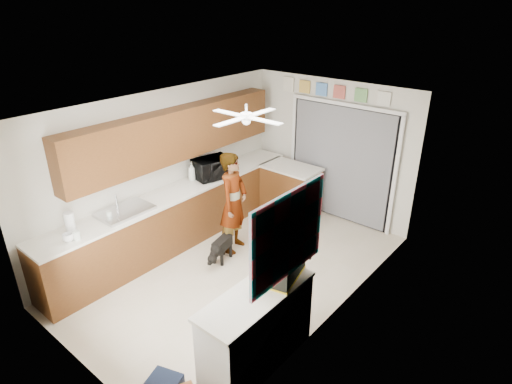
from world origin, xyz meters
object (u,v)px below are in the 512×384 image
Objects in this scene: dog at (222,248)px; paper_towel_roll at (70,222)px; man at (234,203)px; cup at (68,238)px; microwave at (212,168)px; suitcase at (279,266)px; soap_bottle at (192,171)px.

paper_towel_roll is at bearing -131.97° from dog.
cup is at bearing 146.59° from man.
microwave is 1.09× the size of suitcase.
soap_bottle is 0.60× the size of dog.
soap_bottle is 1.14× the size of paper_towel_roll.
soap_bottle is at bearing 142.22° from suitcase.
soap_bottle is 2.35× the size of cup.
man reaches higher than suitcase.
paper_towel_roll is (0.07, -2.21, -0.02)m from soap_bottle.
microwave is at bearing 135.43° from suitcase.
soap_bottle is (-0.18, -0.31, -0.01)m from microwave.
man is at bearing 90.78° from dog.
suitcase reaches higher than dog.
cup is at bearing -125.48° from dog.
soap_bottle is 2.21m from paper_towel_roll.
soap_bottle is at bearing 71.84° from man.
soap_bottle is at bearing 145.90° from dog.
cup reaches higher than dog.
cup is 0.08× the size of man.
cup is 2.73m from suitcase.
man is at bearing -100.74° from microwave.
microwave is 2.52m from paper_towel_roll.
soap_bottle reaches higher than dog.
paper_towel_roll is 2.37m from man.
dog is (-1.69, 0.81, -0.85)m from suitcase.
cup is (0.08, -2.66, -0.12)m from microwave.
paper_towel_roll is at bearing 143.16° from cup.
cup is (0.26, -2.35, -0.11)m from soap_bottle.
microwave reaches higher than soap_bottle.
microwave reaches higher than cup.
soap_bottle is at bearing 161.39° from microwave.
suitcase is (2.75, -1.22, -0.04)m from soap_bottle.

